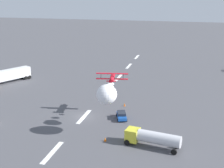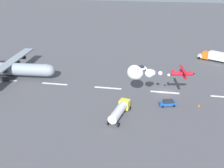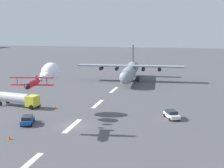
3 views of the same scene
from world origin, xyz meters
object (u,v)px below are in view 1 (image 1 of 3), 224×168
(semi_truck_orange, at_px, (7,75))
(traffic_cone_near, at_px, (125,105))
(stunt_biplane_red, at_px, (108,93))
(fuel_tanker_truck, at_px, (152,138))
(airport_staff_sedan, at_px, (122,115))
(traffic_cone_far, at_px, (105,139))

(semi_truck_orange, xyz_separation_m, traffic_cone_near, (11.20, 37.41, -1.76))
(stunt_biplane_red, relative_size, fuel_tanker_truck, 1.71)
(airport_staff_sedan, bearing_deg, semi_truck_orange, -116.26)
(traffic_cone_far, bearing_deg, traffic_cone_near, -178.73)
(traffic_cone_far, bearing_deg, semi_truck_orange, -128.32)
(stunt_biplane_red, height_order, semi_truck_orange, stunt_biplane_red)
(stunt_biplane_red, distance_m, fuel_tanker_truck, 11.45)
(semi_truck_orange, bearing_deg, fuel_tanker_truck, 57.02)
(traffic_cone_far, bearing_deg, fuel_tanker_truck, 89.07)
(fuel_tanker_truck, distance_m, traffic_cone_near, 20.85)
(stunt_biplane_red, relative_size, semi_truck_orange, 1.14)
(semi_truck_orange, height_order, traffic_cone_near, semi_truck_orange)
(stunt_biplane_red, xyz_separation_m, fuel_tanker_truck, (3.58, 8.84, -6.34))
(fuel_tanker_truck, xyz_separation_m, airport_staff_sedan, (-11.07, -7.84, -0.94))
(stunt_biplane_red, bearing_deg, fuel_tanker_truck, 67.94)
(semi_truck_orange, bearing_deg, stunt_biplane_red, 54.76)
(airport_staff_sedan, bearing_deg, traffic_cone_far, -3.16)
(airport_staff_sedan, relative_size, traffic_cone_near, 6.06)
(airport_staff_sedan, height_order, traffic_cone_far, airport_staff_sedan)
(fuel_tanker_truck, relative_size, airport_staff_sedan, 2.19)
(traffic_cone_near, bearing_deg, fuel_tanker_truck, 25.19)
(fuel_tanker_truck, bearing_deg, traffic_cone_near, -154.81)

